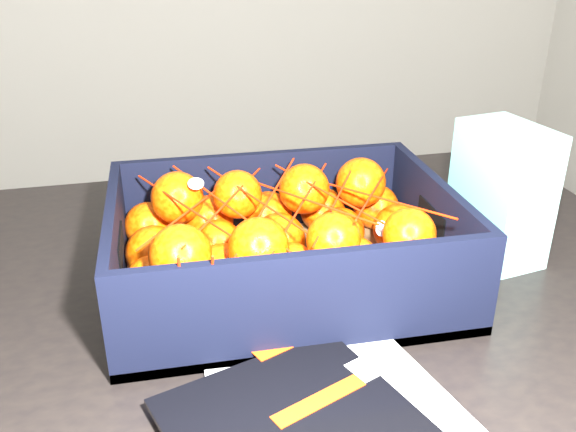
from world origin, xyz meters
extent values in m
cube|color=black|center=(0.20, 0.01, 0.73)|extent=(1.22, 0.83, 0.04)
cylinder|color=black|center=(0.75, 0.36, 0.35)|extent=(0.06, 0.06, 0.71)
cube|color=#FF3B0D|center=(0.22, -0.13, 0.77)|extent=(0.09, 0.08, 0.00)
cube|color=white|center=(0.31, -0.20, 0.77)|extent=(0.06, 0.05, 0.00)
cube|color=#FF3B0D|center=(0.25, -0.24, 0.77)|extent=(0.10, 0.06, 0.00)
cube|color=brown|center=(0.26, 0.00, 0.76)|extent=(0.41, 0.31, 0.01)
cube|color=black|center=(0.26, 0.15, 0.81)|extent=(0.41, 0.01, 0.13)
cube|color=black|center=(0.26, -0.15, 0.81)|extent=(0.41, 0.01, 0.13)
cube|color=black|center=(0.06, 0.00, 0.81)|extent=(0.01, 0.29, 0.13)
cube|color=black|center=(0.46, 0.00, 0.81)|extent=(0.01, 0.29, 0.13)
sphere|color=#F24A05|center=(0.09, -0.10, 0.80)|extent=(0.07, 0.07, 0.07)
sphere|color=#F24A05|center=(0.10, -0.04, 0.80)|extent=(0.06, 0.06, 0.06)
sphere|color=#F24A05|center=(0.10, 0.04, 0.80)|extent=(0.07, 0.07, 0.07)
sphere|color=#F24A05|center=(0.09, 0.12, 0.80)|extent=(0.06, 0.06, 0.06)
sphere|color=#F24A05|center=(0.18, -0.11, 0.80)|extent=(0.07, 0.07, 0.07)
sphere|color=#F24A05|center=(0.18, -0.03, 0.80)|extent=(0.07, 0.07, 0.07)
sphere|color=#F24A05|center=(0.18, 0.04, 0.80)|extent=(0.06, 0.06, 0.06)
sphere|color=#F24A05|center=(0.18, 0.12, 0.80)|extent=(0.07, 0.07, 0.07)
sphere|color=#F24A05|center=(0.26, -0.11, 0.80)|extent=(0.06, 0.06, 0.06)
sphere|color=#F24A05|center=(0.26, -0.04, 0.80)|extent=(0.06, 0.06, 0.06)
sphere|color=#F24A05|center=(0.26, 0.04, 0.80)|extent=(0.07, 0.07, 0.07)
sphere|color=#F24A05|center=(0.26, 0.11, 0.80)|extent=(0.07, 0.07, 0.07)
sphere|color=#F24A05|center=(0.34, -0.11, 0.80)|extent=(0.07, 0.07, 0.07)
sphere|color=#F24A05|center=(0.34, -0.04, 0.80)|extent=(0.06, 0.06, 0.06)
sphere|color=#F24A05|center=(0.34, 0.04, 0.80)|extent=(0.07, 0.07, 0.07)
sphere|color=#F24A05|center=(0.34, 0.12, 0.80)|extent=(0.06, 0.06, 0.06)
sphere|color=#F24A05|center=(0.42, -0.11, 0.80)|extent=(0.06, 0.06, 0.06)
sphere|color=#F24A05|center=(0.42, -0.03, 0.80)|extent=(0.06, 0.06, 0.06)
sphere|color=#F24A05|center=(0.42, 0.04, 0.80)|extent=(0.07, 0.07, 0.07)
sphere|color=#F24A05|center=(0.42, 0.11, 0.80)|extent=(0.07, 0.07, 0.07)
sphere|color=#F24A05|center=(0.13, -0.07, 0.85)|extent=(0.07, 0.07, 0.07)
sphere|color=#F24A05|center=(0.13, 0.08, 0.85)|extent=(0.07, 0.07, 0.07)
sphere|color=#F24A05|center=(0.22, -0.07, 0.85)|extent=(0.07, 0.07, 0.07)
sphere|color=#F24A05|center=(0.21, 0.08, 0.85)|extent=(0.06, 0.06, 0.06)
sphere|color=#F24A05|center=(0.30, -0.07, 0.85)|extent=(0.06, 0.06, 0.06)
sphere|color=#F24A05|center=(0.30, 0.08, 0.85)|extent=(0.07, 0.07, 0.07)
sphere|color=#F24A05|center=(0.39, -0.08, 0.85)|extent=(0.06, 0.06, 0.06)
sphere|color=#F24A05|center=(0.38, 0.08, 0.85)|extent=(0.07, 0.07, 0.07)
cylinder|color=red|center=(0.15, 0.01, 0.86)|extent=(0.12, 0.22, 0.01)
cylinder|color=red|center=(0.19, 0.01, 0.86)|extent=(0.12, 0.22, 0.03)
cylinder|color=red|center=(0.24, 0.01, 0.86)|extent=(0.12, 0.22, 0.03)
cylinder|color=red|center=(0.28, -0.01, 0.87)|extent=(0.12, 0.22, 0.03)
cylinder|color=red|center=(0.33, 0.00, 0.86)|extent=(0.12, 0.22, 0.02)
cylinder|color=red|center=(0.37, 0.00, 0.87)|extent=(0.12, 0.22, 0.03)
cylinder|color=red|center=(0.15, 0.00, 0.86)|extent=(0.12, 0.22, 0.02)
cylinder|color=red|center=(0.19, 0.00, 0.87)|extent=(0.12, 0.22, 0.01)
cylinder|color=red|center=(0.24, -0.01, 0.87)|extent=(0.12, 0.21, 0.04)
cylinder|color=red|center=(0.28, 0.00, 0.86)|extent=(0.12, 0.22, 0.02)
cylinder|color=red|center=(0.33, 0.00, 0.87)|extent=(0.12, 0.22, 0.02)
cylinder|color=red|center=(0.37, 0.00, 0.87)|extent=(0.12, 0.21, 0.03)
cylinder|color=red|center=(0.13, -0.14, 0.85)|extent=(0.00, 0.03, 0.09)
cylinder|color=red|center=(0.16, -0.14, 0.85)|extent=(0.01, 0.04, 0.08)
cube|color=white|center=(0.56, 0.02, 0.84)|extent=(0.10, 0.14, 0.18)
camera|label=1|loc=(0.13, -0.67, 1.17)|focal=39.12mm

